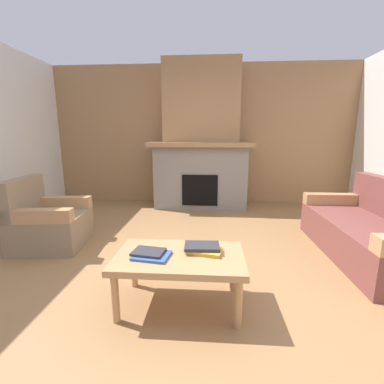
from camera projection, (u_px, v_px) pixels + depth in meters
name	position (u px, v px, depth m)	size (l,w,h in m)	color
ground	(190.00, 270.00, 2.71)	(9.00, 9.00, 0.00)	olive
wall_back_wood_panel	(202.00, 136.00, 5.36)	(6.00, 0.12, 2.70)	#997047
fireplace	(201.00, 146.00, 5.03)	(1.90, 0.82, 2.70)	gray
couch	(373.00, 233.00, 2.96)	(0.84, 1.80, 0.85)	brown
armchair	(48.00, 223.00, 3.27)	(0.84, 0.84, 0.85)	#847056
coffee_table	(180.00, 261.00, 2.09)	(1.00, 0.60, 0.43)	tan
book_stack_near_edge	(150.00, 254.00, 2.04)	(0.31, 0.25, 0.04)	#335699
book_stack_center	(203.00, 249.00, 2.12)	(0.31, 0.23, 0.06)	gold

